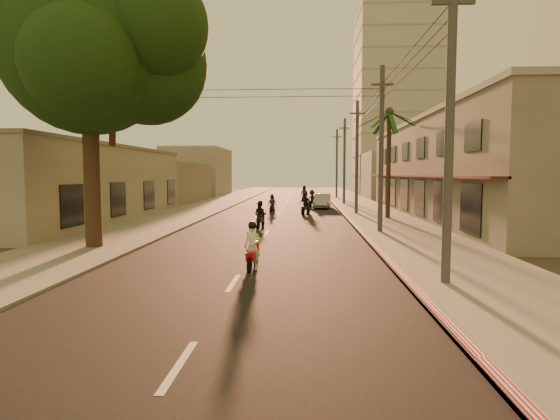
{
  "coord_description": "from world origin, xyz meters",
  "views": [
    {
      "loc": [
        2.14,
        -17.59,
        3.27
      ],
      "look_at": [
        0.83,
        6.21,
        1.4
      ],
      "focal_mm": 30.0,
      "sensor_mm": 36.0,
      "label": 1
    }
  ],
  "objects_px": {
    "palm_tree": "(389,118)",
    "scooter_red": "(252,248)",
    "scooter_mid_b": "(305,204)",
    "scooter_mid_a": "(260,215)",
    "broadleaf_tree": "(99,50)",
    "parked_car": "(322,201)",
    "scooter_far_b": "(312,199)",
    "scooter_far_a": "(272,204)",
    "scooter_far_c": "(304,194)"
  },
  "relations": [
    {
      "from": "palm_tree",
      "to": "scooter_red",
      "type": "height_order",
      "value": "palm_tree"
    },
    {
      "from": "palm_tree",
      "to": "scooter_mid_b",
      "type": "relative_size",
      "value": 4.5
    },
    {
      "from": "scooter_mid_a",
      "to": "scooter_mid_b",
      "type": "bearing_deg",
      "value": 81.6
    },
    {
      "from": "palm_tree",
      "to": "broadleaf_tree",
      "type": "bearing_deg",
      "value": -136.52
    },
    {
      "from": "parked_car",
      "to": "palm_tree",
      "type": "bearing_deg",
      "value": -61.93
    },
    {
      "from": "scooter_mid_a",
      "to": "scooter_far_b",
      "type": "height_order",
      "value": "scooter_far_b"
    },
    {
      "from": "broadleaf_tree",
      "to": "parked_car",
      "type": "xyz_separation_m",
      "value": [
        10.32,
        24.07,
        -7.79
      ]
    },
    {
      "from": "scooter_red",
      "to": "scooter_mid_a",
      "type": "xyz_separation_m",
      "value": [
        -0.91,
        12.16,
        0.03
      ]
    },
    {
      "from": "palm_tree",
      "to": "scooter_far_a",
      "type": "relative_size",
      "value": 5.14
    },
    {
      "from": "scooter_red",
      "to": "scooter_far_c",
      "type": "bearing_deg",
      "value": 91.79
    },
    {
      "from": "broadleaf_tree",
      "to": "scooter_far_c",
      "type": "distance_m",
      "value": 37.06
    },
    {
      "from": "broadleaf_tree",
      "to": "scooter_red",
      "type": "height_order",
      "value": "broadleaf_tree"
    },
    {
      "from": "scooter_red",
      "to": "parked_car",
      "type": "relative_size",
      "value": 0.4
    },
    {
      "from": "scooter_far_b",
      "to": "parked_car",
      "type": "distance_m",
      "value": 1.26
    },
    {
      "from": "palm_tree",
      "to": "scooter_mid_a",
      "type": "relative_size",
      "value": 4.84
    },
    {
      "from": "palm_tree",
      "to": "scooter_red",
      "type": "xyz_separation_m",
      "value": [
        -7.65,
        -17.98,
        -6.42
      ]
    },
    {
      "from": "parked_car",
      "to": "scooter_far_c",
      "type": "bearing_deg",
      "value": 104.04
    },
    {
      "from": "broadleaf_tree",
      "to": "scooter_far_c",
      "type": "height_order",
      "value": "broadleaf_tree"
    },
    {
      "from": "scooter_far_a",
      "to": "parked_car",
      "type": "relative_size",
      "value": 0.38
    },
    {
      "from": "broadleaf_tree",
      "to": "palm_tree",
      "type": "bearing_deg",
      "value": 43.48
    },
    {
      "from": "broadleaf_tree",
      "to": "scooter_red",
      "type": "xyz_separation_m",
      "value": [
        6.96,
        -4.12,
        -7.75
      ]
    },
    {
      "from": "palm_tree",
      "to": "parked_car",
      "type": "xyz_separation_m",
      "value": [
        -4.29,
        10.22,
        -6.47
      ]
    },
    {
      "from": "palm_tree",
      "to": "parked_car",
      "type": "bearing_deg",
      "value": 112.78
    },
    {
      "from": "broadleaf_tree",
      "to": "scooter_mid_b",
      "type": "distance_m",
      "value": 20.69
    },
    {
      "from": "scooter_mid_b",
      "to": "scooter_far_c",
      "type": "relative_size",
      "value": 0.96
    },
    {
      "from": "scooter_mid_b",
      "to": "scooter_far_b",
      "type": "xyz_separation_m",
      "value": [
        0.63,
        7.78,
        -0.03
      ]
    },
    {
      "from": "scooter_mid_a",
      "to": "scooter_far_a",
      "type": "xyz_separation_m",
      "value": [
        -0.07,
        10.77,
        -0.05
      ]
    },
    {
      "from": "scooter_red",
      "to": "scooter_mid_a",
      "type": "bearing_deg",
      "value": 98.44
    },
    {
      "from": "scooter_mid_b",
      "to": "scooter_far_b",
      "type": "bearing_deg",
      "value": 104.98
    },
    {
      "from": "scooter_mid_b",
      "to": "scooter_far_a",
      "type": "relative_size",
      "value": 1.14
    },
    {
      "from": "broadleaf_tree",
      "to": "scooter_far_b",
      "type": "relative_size",
      "value": 6.95
    },
    {
      "from": "scooter_mid_a",
      "to": "scooter_far_b",
      "type": "distance_m",
      "value": 17.19
    },
    {
      "from": "palm_tree",
      "to": "parked_car",
      "type": "relative_size",
      "value": 1.93
    },
    {
      "from": "scooter_mid_b",
      "to": "scooter_far_c",
      "type": "bearing_deg",
      "value": 110.06
    },
    {
      "from": "palm_tree",
      "to": "scooter_far_a",
      "type": "distance_m",
      "value": 11.85
    },
    {
      "from": "scooter_mid_a",
      "to": "parked_car",
      "type": "bearing_deg",
      "value": 83.17
    },
    {
      "from": "scooter_far_c",
      "to": "scooter_mid_a",
      "type": "bearing_deg",
      "value": -103.71
    },
    {
      "from": "scooter_mid_b",
      "to": "scooter_far_b",
      "type": "relative_size",
      "value": 1.05
    },
    {
      "from": "scooter_mid_b",
      "to": "palm_tree",
      "type": "bearing_deg",
      "value": -9.46
    },
    {
      "from": "scooter_mid_a",
      "to": "scooter_far_b",
      "type": "xyz_separation_m",
      "value": [
        3.32,
        16.86,
        0.05
      ]
    },
    {
      "from": "palm_tree",
      "to": "parked_car",
      "type": "distance_m",
      "value": 12.83
    },
    {
      "from": "scooter_far_b",
      "to": "scooter_far_c",
      "type": "bearing_deg",
      "value": 119.41
    },
    {
      "from": "broadleaf_tree",
      "to": "scooter_far_b",
      "type": "xyz_separation_m",
      "value": [
        9.37,
        24.9,
        -7.67
      ]
    },
    {
      "from": "scooter_mid_b",
      "to": "scooter_far_b",
      "type": "height_order",
      "value": "scooter_mid_b"
    },
    {
      "from": "broadleaf_tree",
      "to": "scooter_mid_a",
      "type": "bearing_deg",
      "value": 53.02
    },
    {
      "from": "scooter_far_b",
      "to": "broadleaf_tree",
      "type": "bearing_deg",
      "value": -85.46
    },
    {
      "from": "scooter_mid_a",
      "to": "scooter_mid_b",
      "type": "height_order",
      "value": "scooter_mid_b"
    },
    {
      "from": "scooter_far_b",
      "to": "parked_car",
      "type": "xyz_separation_m",
      "value": [
        0.95,
        -0.83,
        -0.12
      ]
    },
    {
      "from": "scooter_far_a",
      "to": "broadleaf_tree",
      "type": "bearing_deg",
      "value": -103.65
    },
    {
      "from": "palm_tree",
      "to": "scooter_far_b",
      "type": "bearing_deg",
      "value": 115.39
    }
  ]
}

